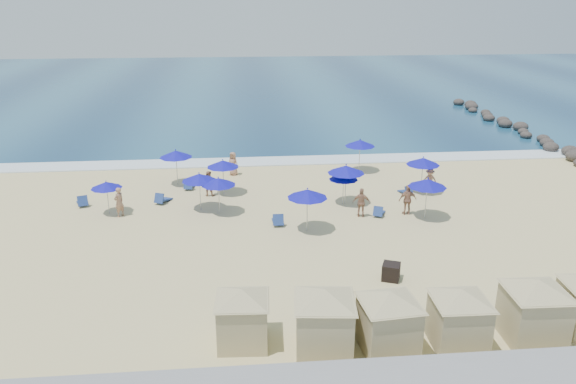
# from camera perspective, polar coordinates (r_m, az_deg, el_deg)

# --- Properties ---
(ground) EXTENTS (160.00, 160.00, 0.00)m
(ground) POSITION_cam_1_polar(r_m,az_deg,el_deg) (30.37, 0.92, -5.11)
(ground) COLOR #D3C286
(ground) RESTS_ON ground
(ocean) EXTENTS (160.00, 80.00, 0.06)m
(ocean) POSITION_cam_1_polar(r_m,az_deg,el_deg) (83.47, -3.22, 10.74)
(ocean) COLOR navy
(ocean) RESTS_ON ground
(surf_line) EXTENTS (160.00, 2.50, 0.08)m
(surf_line) POSITION_cam_1_polar(r_m,az_deg,el_deg) (44.87, -1.21, 3.16)
(surf_line) COLOR white
(surf_line) RESTS_ON ground
(rock_jetty) EXTENTS (2.56, 26.66, 0.96)m
(rock_jetty) POSITION_cam_1_polar(r_m,az_deg,el_deg) (60.20, 21.66, 6.33)
(rock_jetty) COLOR #2A2523
(rock_jetty) RESTS_ON ground
(trash_bin) EXTENTS (1.03, 1.03, 0.79)m
(trash_bin) POSITION_cam_1_polar(r_m,az_deg,el_deg) (26.87, 10.42, -7.96)
(trash_bin) COLOR black
(trash_bin) RESTS_ON ground
(cabana_0) EXTENTS (4.06, 4.06, 2.55)m
(cabana_0) POSITION_cam_1_polar(r_m,az_deg,el_deg) (21.56, -4.66, -11.80)
(cabana_0) COLOR tan
(cabana_0) RESTS_ON ground
(cabana_1) EXTENTS (4.47, 4.47, 2.82)m
(cabana_1) POSITION_cam_1_polar(r_m,az_deg,el_deg) (21.09, 3.72, -12.06)
(cabana_1) COLOR tan
(cabana_1) RESTS_ON ground
(cabana_2) EXTENTS (4.26, 4.26, 2.69)m
(cabana_2) POSITION_cam_1_polar(r_m,az_deg,el_deg) (21.45, 10.23, -12.01)
(cabana_2) COLOR tan
(cabana_2) RESTS_ON ground
(cabana_3) EXTENTS (4.19, 4.19, 2.63)m
(cabana_3) POSITION_cam_1_polar(r_m,az_deg,el_deg) (22.29, 17.06, -11.41)
(cabana_3) COLOR tan
(cabana_3) RESTS_ON ground
(cabana_4) EXTENTS (4.53, 4.53, 2.84)m
(cabana_4) POSITION_cam_1_polar(r_m,az_deg,el_deg) (23.56, 23.83, -10.19)
(cabana_4) COLOR tan
(cabana_4) RESTS_ON ground
(umbrella_0) EXTENTS (1.86, 1.86, 2.12)m
(umbrella_0) POSITION_cam_1_polar(r_m,az_deg,el_deg) (35.29, -17.98, 0.68)
(umbrella_0) COLOR #A5A8AD
(umbrella_0) RESTS_ON ground
(umbrella_1) EXTENTS (2.25, 2.25, 2.56)m
(umbrella_1) POSITION_cam_1_polar(r_m,az_deg,el_deg) (39.54, -11.33, 3.81)
(umbrella_1) COLOR #A5A8AD
(umbrella_1) RESTS_ON ground
(umbrella_2) EXTENTS (2.14, 2.14, 2.43)m
(umbrella_2) POSITION_cam_1_polar(r_m,az_deg,el_deg) (34.54, -9.01, 1.48)
(umbrella_2) COLOR #A5A8AD
(umbrella_2) RESTS_ON ground
(umbrella_3) EXTENTS (2.13, 2.13, 2.42)m
(umbrella_3) POSITION_cam_1_polar(r_m,az_deg,el_deg) (37.17, -6.64, 2.88)
(umbrella_3) COLOR #A5A8AD
(umbrella_3) RESTS_ON ground
(umbrella_4) EXTENTS (2.07, 2.07, 2.36)m
(umbrella_4) POSITION_cam_1_polar(r_m,az_deg,el_deg) (33.80, -7.08, 1.06)
(umbrella_4) COLOR #A5A8AD
(umbrella_4) RESTS_ON ground
(umbrella_5) EXTENTS (2.26, 2.26, 2.57)m
(umbrella_5) POSITION_cam_1_polar(r_m,az_deg,el_deg) (30.98, 1.98, -0.16)
(umbrella_5) COLOR #A5A8AD
(umbrella_5) RESTS_ON ground
(umbrella_6) EXTENTS (1.86, 1.86, 2.11)m
(umbrella_6) POSITION_cam_1_polar(r_m,az_deg,el_deg) (35.33, 5.66, 1.57)
(umbrella_6) COLOR #A5A8AD
(umbrella_6) RESTS_ON ground
(umbrella_7) EXTENTS (2.33, 2.33, 2.65)m
(umbrella_7) POSITION_cam_1_polar(r_m,az_deg,el_deg) (35.23, 5.92, 2.30)
(umbrella_7) COLOR #A5A8AD
(umbrella_7) RESTS_ON ground
(umbrella_8) EXTENTS (2.23, 2.23, 2.54)m
(umbrella_8) POSITION_cam_1_polar(r_m,az_deg,el_deg) (42.10, 7.33, 4.96)
(umbrella_8) COLOR #A5A8AD
(umbrella_8) RESTS_ON ground
(umbrella_9) EXTENTS (2.22, 2.22, 2.53)m
(umbrella_9) POSITION_cam_1_polar(r_m,az_deg,el_deg) (38.20, 13.56, 3.05)
(umbrella_9) COLOR #A5A8AD
(umbrella_9) RESTS_ON ground
(umbrella_10) EXTENTS (2.25, 2.25, 2.56)m
(umbrella_10) POSITION_cam_1_polar(r_m,az_deg,el_deg) (33.74, 13.99, 0.89)
(umbrella_10) COLOR #A5A8AD
(umbrella_10) RESTS_ON ground
(beach_chair_0) EXTENTS (1.05, 1.51, 0.76)m
(beach_chair_0) POSITION_cam_1_polar(r_m,az_deg,el_deg) (37.71, -20.17, -0.92)
(beach_chair_0) COLOR navy
(beach_chair_0) RESTS_ON ground
(beach_chair_1) EXTENTS (1.11, 1.50, 0.75)m
(beach_chair_1) POSITION_cam_1_polar(r_m,az_deg,el_deg) (36.76, -12.66, -0.69)
(beach_chair_1) COLOR navy
(beach_chair_1) RESTS_ON ground
(beach_chair_2) EXTENTS (0.72, 1.37, 0.73)m
(beach_chair_2) POSITION_cam_1_polar(r_m,az_deg,el_deg) (39.05, -10.02, 0.67)
(beach_chair_2) COLOR navy
(beach_chair_2) RESTS_ON ground
(beach_chair_3) EXTENTS (0.62, 1.39, 0.76)m
(beach_chair_3) POSITION_cam_1_polar(r_m,az_deg,el_deg) (32.54, -1.04, -2.87)
(beach_chair_3) COLOR navy
(beach_chair_3) RESTS_ON ground
(beach_chair_4) EXTENTS (1.04, 1.38, 0.70)m
(beach_chair_4) POSITION_cam_1_polar(r_m,az_deg,el_deg) (34.26, 9.22, -2.00)
(beach_chair_4) COLOR navy
(beach_chair_4) RESTS_ON ground
(beach_chair_5) EXTENTS (0.81, 1.31, 0.67)m
(beach_chair_5) POSITION_cam_1_polar(r_m,az_deg,el_deg) (38.23, 11.93, 0.10)
(beach_chair_5) COLOR navy
(beach_chair_5) RESTS_ON ground
(beachgoer_0) EXTENTS (0.75, 0.80, 1.83)m
(beachgoer_0) POSITION_cam_1_polar(r_m,az_deg,el_deg) (34.96, -16.80, -0.98)
(beachgoer_0) COLOR #A2725A
(beachgoer_0) RESTS_ON ground
(beachgoer_1) EXTENTS (0.94, 0.80, 1.70)m
(beachgoer_1) POSITION_cam_1_polar(r_m,az_deg,el_deg) (37.34, -8.09, 0.87)
(beachgoer_1) COLOR #A2725A
(beachgoer_1) RESTS_ON ground
(beachgoer_2) EXTENTS (1.13, 0.72, 1.79)m
(beachgoer_2) POSITION_cam_1_polar(r_m,az_deg,el_deg) (33.70, 7.48, -1.08)
(beachgoer_2) COLOR #A2725A
(beachgoer_2) RESTS_ON ground
(beachgoer_3) EXTENTS (1.22, 1.16, 1.66)m
(beachgoer_3) POSITION_cam_1_polar(r_m,az_deg,el_deg) (38.86, 14.20, 1.17)
(beachgoer_3) COLOR #A2725A
(beachgoer_3) RESTS_ON ground
(beachgoer_4) EXTENTS (1.02, 0.92, 1.74)m
(beachgoer_4) POSITION_cam_1_polar(r_m,az_deg,el_deg) (41.46, -5.60, 2.89)
(beachgoer_4) COLOR #A2725A
(beachgoer_4) RESTS_ON ground
(beachgoer_5) EXTENTS (1.12, 0.51, 1.87)m
(beachgoer_5) POSITION_cam_1_polar(r_m,az_deg,el_deg) (34.54, 12.06, -0.78)
(beachgoer_5) COLOR #A2725A
(beachgoer_5) RESTS_ON ground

